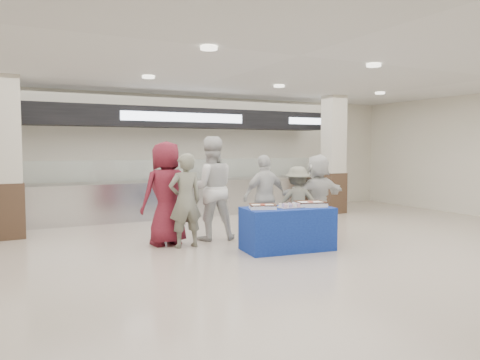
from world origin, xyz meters
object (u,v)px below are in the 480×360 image
sheet_cake_right (310,204)px  civilian_maroon (166,193)px  soldier_b (298,202)px  civilian_white (318,195)px  chef_tall (211,188)px  chef_short (265,197)px  soldier_a (185,200)px  sheet_cake_left (263,206)px  cupcake_tray (290,206)px  display_table (287,229)px

sheet_cake_right → civilian_maroon: (-2.19, 1.44, 0.15)m
soldier_b → civilian_white: bearing=-153.8°
chef_tall → chef_short: chef_tall is taller
sheet_cake_right → soldier_a: bearing=151.1°
sheet_cake_left → cupcake_tray: (0.50, -0.09, -0.01)m
chef_short → sheet_cake_left: bearing=54.3°
display_table → civilian_white: size_ratio=0.93×
sheet_cake_right → chef_short: chef_short is taller
civilian_maroon → soldier_a: civilian_maroon is taller
civilian_maroon → soldier_b: 2.59m
display_table → civilian_white: civilian_white is taller
display_table → chef_tall: bearing=125.8°
civilian_maroon → chef_short: 1.94m
civilian_maroon → soldier_b: (2.52, -0.56, -0.24)m
chef_tall → civilian_white: 2.19m
sheet_cake_right → cupcake_tray: (-0.42, 0.02, -0.01)m
cupcake_tray → civilian_maroon: size_ratio=0.24×
cupcake_tray → soldier_a: size_ratio=0.27×
soldier_b → civilian_white: (0.49, 0.01, 0.12)m
sheet_cake_left → chef_tall: bearing=103.8°
sheet_cake_left → chef_tall: chef_tall is taller
chef_tall → chef_short: bearing=167.1°
display_table → cupcake_tray: size_ratio=3.37×
chef_short → civilian_white: size_ratio=1.00×
sheet_cake_right → chef_short: bearing=104.8°
sheet_cake_right → sheet_cake_left: bearing=173.3°
sheet_cake_right → cupcake_tray: 0.42m
sheet_cake_left → soldier_b: (1.24, 0.77, -0.08)m
display_table → soldier_a: 1.89m
soldier_a → soldier_b: soldier_a is taller
display_table → chef_short: (0.15, 1.04, 0.45)m
soldier_a → sheet_cake_left: bearing=135.4°
chef_short → sheet_cake_right: bearing=101.1°
soldier_a → soldier_b: size_ratio=1.19×
display_table → cupcake_tray: 0.41m
display_table → chef_tall: size_ratio=0.77×
civilian_maroon → chef_tall: chef_tall is taller
display_table → sheet_cake_left: 0.64m
civilian_maroon → soldier_b: civilian_maroon is taller
soldier_a → chef_short: bearing=179.3°
civilian_white → display_table: bearing=28.3°
chef_short → civilian_white: civilian_white is taller
sheet_cake_right → civilian_white: civilian_white is taller
civilian_white → chef_short: bearing=-15.8°
display_table → cupcake_tray: cupcake_tray is taller
display_table → soldier_a: soldier_a is taller
sheet_cake_left → soldier_b: 1.46m
display_table → civilian_maroon: (-1.76, 1.38, 0.58)m
sheet_cake_right → chef_tall: bearing=129.5°
display_table → chef_short: bearing=88.4°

